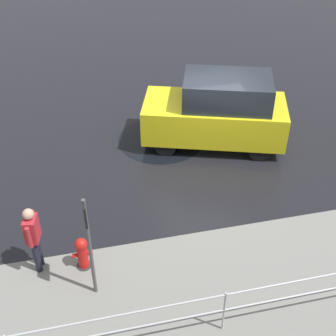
{
  "coord_description": "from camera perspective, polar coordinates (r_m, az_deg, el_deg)",
  "views": [
    {
      "loc": [
        3.35,
        9.82,
        7.49
      ],
      "look_at": [
        1.36,
        1.21,
        0.9
      ],
      "focal_mm": 50.0,
      "sensor_mm": 36.0,
      "label": 1
    }
  ],
  "objects": [
    {
      "name": "ground_plane",
      "position": [
        12.79,
        4.74,
        0.73
      ],
      "size": [
        60.0,
        60.0,
        0.0
      ],
      "primitive_type": "plane",
      "color": "black"
    },
    {
      "name": "kerb_strip",
      "position": [
        9.93,
        11.94,
        -13.2
      ],
      "size": [
        24.0,
        3.2,
        0.04
      ],
      "primitive_type": "cube",
      "color": "slate",
      "rests_on": "ground"
    },
    {
      "name": "moving_hatchback",
      "position": [
        13.07,
        6.06,
        6.86
      ],
      "size": [
        4.24,
        2.85,
        2.06
      ],
      "color": "yellow",
      "rests_on": "ground"
    },
    {
      "name": "fire_hydrant",
      "position": [
        9.83,
        -10.39,
        -10.25
      ],
      "size": [
        0.42,
        0.31,
        0.8
      ],
      "color": "red",
      "rests_on": "ground"
    },
    {
      "name": "pedestrian",
      "position": [
        9.63,
        -16.12,
        -7.87
      ],
      "size": [
        0.31,
        0.56,
        1.62
      ],
      "color": "#B2262D",
      "rests_on": "ground"
    },
    {
      "name": "metal_railing",
      "position": [
        9.13,
        18.11,
        -13.44
      ],
      "size": [
        10.94,
        0.04,
        1.05
      ],
      "color": "#B7BABF",
      "rests_on": "ground"
    },
    {
      "name": "sign_post",
      "position": [
        8.5,
        -9.72,
        -8.06
      ],
      "size": [
        0.07,
        0.44,
        2.4
      ],
      "color": "#4C4C51",
      "rests_on": "ground"
    },
    {
      "name": "puddle_patch",
      "position": [
        13.68,
        -0.86,
        3.53
      ],
      "size": [
        2.5,
        2.5,
        0.01
      ],
      "primitive_type": "cylinder",
      "color": "black",
      "rests_on": "ground"
    }
  ]
}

